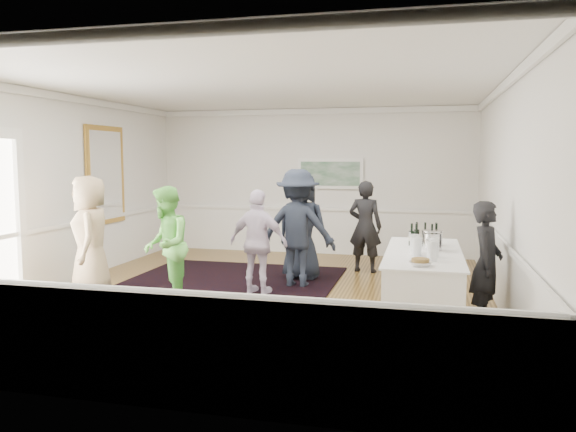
% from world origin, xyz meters
% --- Properties ---
extents(floor, '(8.00, 8.00, 0.00)m').
position_xyz_m(floor, '(0.00, 0.00, 0.00)').
color(floor, olive).
rests_on(floor, ground).
extents(ceiling, '(7.00, 8.00, 0.02)m').
position_xyz_m(ceiling, '(0.00, 0.00, 3.20)').
color(ceiling, white).
rests_on(ceiling, wall_back).
extents(wall_left, '(0.02, 8.00, 3.20)m').
position_xyz_m(wall_left, '(-3.50, 0.00, 1.60)').
color(wall_left, white).
rests_on(wall_left, floor).
extents(wall_right, '(0.02, 8.00, 3.20)m').
position_xyz_m(wall_right, '(3.50, 0.00, 1.60)').
color(wall_right, white).
rests_on(wall_right, floor).
extents(wall_back, '(7.00, 0.02, 3.20)m').
position_xyz_m(wall_back, '(0.00, 4.00, 1.60)').
color(wall_back, white).
rests_on(wall_back, floor).
extents(wall_front, '(7.00, 0.02, 3.20)m').
position_xyz_m(wall_front, '(0.00, -4.00, 1.60)').
color(wall_front, white).
rests_on(wall_front, floor).
extents(wainscoting, '(7.00, 8.00, 1.00)m').
position_xyz_m(wainscoting, '(0.00, 0.00, 0.50)').
color(wainscoting, white).
rests_on(wainscoting, floor).
extents(mirror, '(0.05, 1.25, 1.85)m').
position_xyz_m(mirror, '(-3.45, 1.30, 1.80)').
color(mirror, '#BD8C37').
rests_on(mirror, wall_left).
extents(landscape_painting, '(1.44, 0.06, 0.66)m').
position_xyz_m(landscape_painting, '(0.40, 3.95, 1.78)').
color(landscape_painting, white).
rests_on(landscape_painting, wall_back).
extents(area_rug, '(3.57, 4.68, 0.02)m').
position_xyz_m(area_rug, '(-0.79, 0.07, 0.01)').
color(area_rug, black).
rests_on(area_rug, floor).
extents(serving_table, '(0.92, 2.41, 0.98)m').
position_xyz_m(serving_table, '(2.42, -1.17, 0.49)').
color(serving_table, white).
rests_on(serving_table, floor).
extents(bartender, '(0.52, 0.66, 1.59)m').
position_xyz_m(bartender, '(3.20, -0.79, 0.79)').
color(bartender, black).
rests_on(bartender, floor).
extents(guest_tan, '(0.97, 1.08, 1.86)m').
position_xyz_m(guest_tan, '(-2.53, -0.69, 0.93)').
color(guest_tan, tan).
rests_on(guest_tan, floor).
extents(guest_green, '(0.92, 1.02, 1.72)m').
position_xyz_m(guest_green, '(-1.25, -0.74, 0.86)').
color(guest_green, '#70D856').
rests_on(guest_green, floor).
extents(guest_lilac, '(1.02, 0.55, 1.64)m').
position_xyz_m(guest_lilac, '(-0.07, 0.04, 0.82)').
color(guest_lilac, silver).
rests_on(guest_lilac, floor).
extents(guest_dark_a, '(1.26, 0.73, 1.94)m').
position_xyz_m(guest_dark_a, '(0.39, 0.75, 0.97)').
color(guest_dark_a, '#1B212E').
rests_on(guest_dark_a, floor).
extents(guest_dark_b, '(0.68, 0.50, 1.71)m').
position_xyz_m(guest_dark_b, '(1.36, 2.20, 0.85)').
color(guest_dark_b, black).
rests_on(guest_dark_b, floor).
extents(guest_navy, '(1.00, 0.74, 1.86)m').
position_xyz_m(guest_navy, '(0.35, 1.31, 0.93)').
color(guest_navy, '#1B212E').
rests_on(guest_navy, floor).
extents(wine_bottles, '(0.39, 0.26, 0.31)m').
position_xyz_m(wine_bottles, '(2.43, -0.64, 1.13)').
color(wine_bottles, black).
rests_on(wine_bottles, serving_table).
extents(juice_pitchers, '(0.34, 0.62, 0.24)m').
position_xyz_m(juice_pitchers, '(2.42, -1.52, 1.10)').
color(juice_pitchers, '#79BA42').
rests_on(juice_pitchers, serving_table).
extents(ice_bucket, '(0.26, 0.26, 0.25)m').
position_xyz_m(ice_bucket, '(2.52, -1.02, 1.09)').
color(ice_bucket, silver).
rests_on(ice_bucket, serving_table).
extents(nut_bowl, '(0.25, 0.25, 0.07)m').
position_xyz_m(nut_bowl, '(2.39, -2.10, 1.02)').
color(nut_bowl, white).
rests_on(nut_bowl, serving_table).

